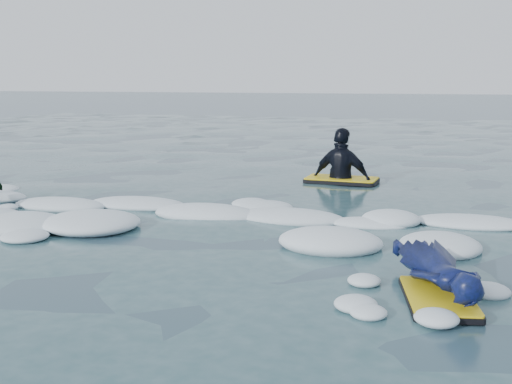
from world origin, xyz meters
TOP-DOWN VIEW (x-y plane):
  - ground at (0.00, 0.00)m, footprint 120.00×120.00m
  - foam_band at (0.00, 1.03)m, footprint 12.00×3.10m
  - prone_woman_unit at (2.28, -0.92)m, footprint 0.95×1.49m
  - waiting_rider_unit at (0.78, 4.38)m, footprint 1.22×0.74m

SIDE VIEW (x-z plane):
  - ground at x=0.00m, z-range 0.00..0.00m
  - foam_band at x=0.00m, z-range -0.15..0.15m
  - waiting_rider_unit at x=0.78m, z-range -0.85..0.91m
  - prone_woman_unit at x=2.28m, z-range 0.00..0.36m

